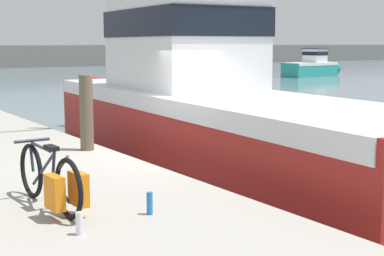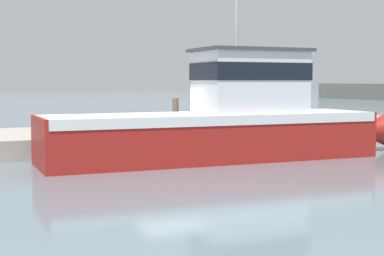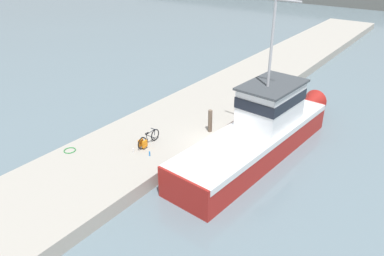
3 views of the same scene
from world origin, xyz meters
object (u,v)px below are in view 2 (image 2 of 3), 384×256
Objects in this scene: bicycle_touring at (76,124)px; water_bottle_by_bike at (64,132)px; mooring_post at (176,116)px; water_bottle_on_curb at (51,130)px; fishing_boat_main at (231,119)px.

bicycle_touring is 6.96× the size of water_bottle_by_bike.
mooring_post is 4.31m from water_bottle_by_bike.
water_bottle_by_bike is 1.11× the size of water_bottle_on_curb.
water_bottle_by_bike is at bearing -43.58° from bicycle_touring.
fishing_boat_main is 7.83× the size of bicycle_touring.
fishing_boat_main is 60.39× the size of water_bottle_on_curb.
water_bottle_by_bike is (-3.90, -4.93, -0.54)m from fishing_boat_main.
water_bottle_by_bike is at bearing 14.64° from water_bottle_on_curb.
mooring_post is at bearing 59.02° from bicycle_touring.
bicycle_touring reaches higher than water_bottle_by_bike.
water_bottle_by_bike reaches higher than water_bottle_on_curb.
water_bottle_on_curb is (-4.83, -5.17, -0.56)m from fishing_boat_main.
fishing_boat_main reaches higher than mooring_post.
fishing_boat_main is at bearing 46.96° from water_bottle_on_curb.
mooring_post is (-2.91, -0.77, 0.00)m from fishing_boat_main.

